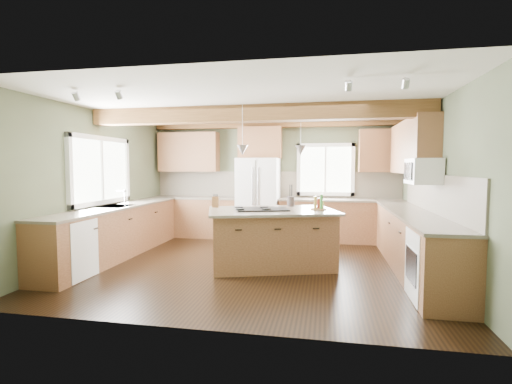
# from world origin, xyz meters

# --- Properties ---
(floor) EXTENTS (5.60, 5.60, 0.00)m
(floor) POSITION_xyz_m (0.00, 0.00, 0.00)
(floor) COLOR black
(floor) RESTS_ON ground
(ceiling) EXTENTS (5.60, 5.60, 0.00)m
(ceiling) POSITION_xyz_m (0.00, 0.00, 2.60)
(ceiling) COLOR silver
(ceiling) RESTS_ON wall_back
(wall_back) EXTENTS (5.60, 0.00, 5.60)m
(wall_back) POSITION_xyz_m (0.00, 2.50, 1.30)
(wall_back) COLOR #494E37
(wall_back) RESTS_ON ground
(wall_left) EXTENTS (0.00, 5.00, 5.00)m
(wall_left) POSITION_xyz_m (-2.80, 0.00, 1.30)
(wall_left) COLOR #494E37
(wall_left) RESTS_ON ground
(wall_right) EXTENTS (0.00, 5.00, 5.00)m
(wall_right) POSITION_xyz_m (2.80, 0.00, 1.30)
(wall_right) COLOR #494E37
(wall_right) RESTS_ON ground
(ceiling_beam) EXTENTS (5.55, 0.26, 0.26)m
(ceiling_beam) POSITION_xyz_m (0.00, 0.01, 2.47)
(ceiling_beam) COLOR #4D3016
(ceiling_beam) RESTS_ON ceiling
(soffit_trim) EXTENTS (5.55, 0.20, 0.10)m
(soffit_trim) POSITION_xyz_m (0.00, 2.40, 2.54)
(soffit_trim) COLOR #4D3016
(soffit_trim) RESTS_ON ceiling
(backsplash_back) EXTENTS (5.58, 0.03, 0.58)m
(backsplash_back) POSITION_xyz_m (0.00, 2.48, 1.21)
(backsplash_back) COLOR brown
(backsplash_back) RESTS_ON wall_back
(backsplash_right) EXTENTS (0.03, 3.70, 0.58)m
(backsplash_right) POSITION_xyz_m (2.78, 0.05, 1.21)
(backsplash_right) COLOR brown
(backsplash_right) RESTS_ON wall_right
(base_cab_back_left) EXTENTS (2.02, 0.60, 0.88)m
(base_cab_back_left) POSITION_xyz_m (-1.79, 2.20, 0.44)
(base_cab_back_left) COLOR brown
(base_cab_back_left) RESTS_ON floor
(counter_back_left) EXTENTS (2.06, 0.64, 0.04)m
(counter_back_left) POSITION_xyz_m (-1.79, 2.20, 0.90)
(counter_back_left) COLOR brown
(counter_back_left) RESTS_ON base_cab_back_left
(base_cab_back_right) EXTENTS (2.62, 0.60, 0.88)m
(base_cab_back_right) POSITION_xyz_m (1.49, 2.20, 0.44)
(base_cab_back_right) COLOR brown
(base_cab_back_right) RESTS_ON floor
(counter_back_right) EXTENTS (2.66, 0.64, 0.04)m
(counter_back_right) POSITION_xyz_m (1.49, 2.20, 0.90)
(counter_back_right) COLOR brown
(counter_back_right) RESTS_ON base_cab_back_right
(base_cab_left) EXTENTS (0.60, 3.70, 0.88)m
(base_cab_left) POSITION_xyz_m (-2.50, 0.05, 0.44)
(base_cab_left) COLOR brown
(base_cab_left) RESTS_ON floor
(counter_left) EXTENTS (0.64, 3.74, 0.04)m
(counter_left) POSITION_xyz_m (-2.50, 0.05, 0.90)
(counter_left) COLOR brown
(counter_left) RESTS_ON base_cab_left
(base_cab_right) EXTENTS (0.60, 3.70, 0.88)m
(base_cab_right) POSITION_xyz_m (2.50, 0.05, 0.44)
(base_cab_right) COLOR brown
(base_cab_right) RESTS_ON floor
(counter_right) EXTENTS (0.64, 3.74, 0.04)m
(counter_right) POSITION_xyz_m (2.50, 0.05, 0.90)
(counter_right) COLOR brown
(counter_right) RESTS_ON base_cab_right
(upper_cab_back_left) EXTENTS (1.40, 0.35, 0.90)m
(upper_cab_back_left) POSITION_xyz_m (-1.99, 2.33, 1.95)
(upper_cab_back_left) COLOR brown
(upper_cab_back_left) RESTS_ON wall_back
(upper_cab_over_fridge) EXTENTS (0.96, 0.35, 0.70)m
(upper_cab_over_fridge) POSITION_xyz_m (-0.30, 2.33, 2.15)
(upper_cab_over_fridge) COLOR brown
(upper_cab_over_fridge) RESTS_ON wall_back
(upper_cab_right) EXTENTS (0.35, 2.20, 0.90)m
(upper_cab_right) POSITION_xyz_m (2.62, 0.90, 1.95)
(upper_cab_right) COLOR brown
(upper_cab_right) RESTS_ON wall_right
(upper_cab_back_corner) EXTENTS (0.90, 0.35, 0.90)m
(upper_cab_back_corner) POSITION_xyz_m (2.30, 2.33, 1.95)
(upper_cab_back_corner) COLOR brown
(upper_cab_back_corner) RESTS_ON wall_back
(window_left) EXTENTS (0.04, 1.60, 1.05)m
(window_left) POSITION_xyz_m (-2.78, 0.05, 1.55)
(window_left) COLOR white
(window_left) RESTS_ON wall_left
(window_back) EXTENTS (1.10, 0.04, 1.00)m
(window_back) POSITION_xyz_m (1.15, 2.48, 1.55)
(window_back) COLOR white
(window_back) RESTS_ON wall_back
(sink) EXTENTS (0.50, 0.65, 0.03)m
(sink) POSITION_xyz_m (-2.50, 0.05, 0.91)
(sink) COLOR #262628
(sink) RESTS_ON counter_left
(faucet) EXTENTS (0.02, 0.02, 0.28)m
(faucet) POSITION_xyz_m (-2.32, 0.05, 1.05)
(faucet) COLOR #B2B2B7
(faucet) RESTS_ON sink
(dishwasher) EXTENTS (0.60, 0.60, 0.84)m
(dishwasher) POSITION_xyz_m (-2.49, -1.25, 0.43)
(dishwasher) COLOR white
(dishwasher) RESTS_ON floor
(oven) EXTENTS (0.60, 0.72, 0.84)m
(oven) POSITION_xyz_m (2.49, -1.25, 0.43)
(oven) COLOR white
(oven) RESTS_ON floor
(microwave) EXTENTS (0.40, 0.70, 0.38)m
(microwave) POSITION_xyz_m (2.58, -0.05, 1.55)
(microwave) COLOR white
(microwave) RESTS_ON wall_right
(pendant_left) EXTENTS (0.18, 0.18, 0.16)m
(pendant_left) POSITION_xyz_m (-0.15, -0.13, 1.88)
(pendant_left) COLOR #B2B2B7
(pendant_left) RESTS_ON ceiling
(pendant_right) EXTENTS (0.18, 0.18, 0.16)m
(pendant_right) POSITION_xyz_m (0.76, 0.14, 1.88)
(pendant_right) COLOR #B2B2B7
(pendant_right) RESTS_ON ceiling
(refrigerator) EXTENTS (0.90, 0.74, 1.80)m
(refrigerator) POSITION_xyz_m (-0.30, 2.12, 0.90)
(refrigerator) COLOR white
(refrigerator) RESTS_ON floor
(island) EXTENTS (2.15, 1.66, 0.88)m
(island) POSITION_xyz_m (0.30, 0.01, 0.44)
(island) COLOR olive
(island) RESTS_ON floor
(island_top) EXTENTS (2.30, 1.82, 0.04)m
(island_top) POSITION_xyz_m (0.30, 0.01, 0.90)
(island_top) COLOR brown
(island_top) RESTS_ON island
(cooktop) EXTENTS (0.94, 0.76, 0.02)m
(cooktop) POSITION_xyz_m (0.15, -0.04, 0.93)
(cooktop) COLOR black
(cooktop) RESTS_ON island_top
(knife_block) EXTENTS (0.12, 0.09, 0.19)m
(knife_block) POSITION_xyz_m (-0.69, 0.16, 1.01)
(knife_block) COLOR brown
(knife_block) RESTS_ON island_top
(utensil_crock) EXTENTS (0.15, 0.15, 0.17)m
(utensil_crock) POSITION_xyz_m (0.56, 0.57, 1.01)
(utensil_crock) COLOR #413834
(utensil_crock) RESTS_ON island_top
(bottle_tray) EXTENTS (0.34, 0.34, 0.24)m
(bottle_tray) POSITION_xyz_m (1.05, 0.15, 1.04)
(bottle_tray) COLOR brown
(bottle_tray) RESTS_ON island_top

